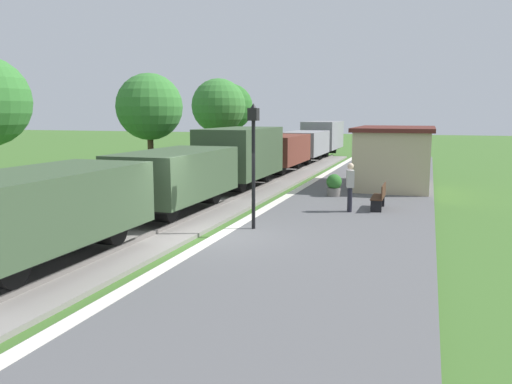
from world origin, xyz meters
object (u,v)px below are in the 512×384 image
Objects in this scene: tree_trackside_far at (149,107)px; potted_planter at (334,185)px; station_hut at (394,157)px; bench_near_hut at (380,196)px; bench_down_platform at (398,167)px; lamp_post_near at (253,143)px; freight_train at (265,154)px; tree_field_distant at (230,107)px; person_waiting at (350,185)px; tree_field_left at (219,106)px.

potted_planter is at bearing -2.92° from tree_trackside_far.
potted_planter is (-2.16, -3.75, -0.93)m from station_hut.
bench_down_platform is (0.00, 10.83, 0.00)m from bench_near_hut.
potted_planter is 7.35m from lamp_post_near.
bench_down_platform is 8.59m from potted_planter.
freight_train is 10.33m from bench_near_hut.
bench_down_platform is 1.64× the size of potted_planter.
potted_planter is 9.38m from tree_trackside_far.
bench_near_hut is 0.27× the size of tree_trackside_far.
tree_field_distant is at bearing 123.74° from bench_near_hut.
potted_planter is at bearing -48.81° from freight_train.
bench_down_platform is 13.82m from tree_trackside_far.
bench_near_hut is 1.33m from person_waiting.
potted_planter reaches higher than bench_near_hut.
bench_near_hut is at bearing -15.18° from tree_trackside_far.
bench_near_hut is 11.73m from tree_trackside_far.
freight_train is 14.53m from tree_field_distant.
tree_field_distant is (-2.70, 17.38, 0.19)m from tree_trackside_far.
freight_train is 6.36m from tree_field_left.
freight_train reaches higher than potted_planter.
bench_down_platform is at bearing 75.92° from potted_planter.
station_hut is 6.32m from bench_near_hut.
lamp_post_near is 10.66m from tree_trackside_far.
person_waiting is 0.29× the size of tree_field_distant.
tree_trackside_far is at bearing -144.10° from bench_down_platform.
tree_field_distant reaches higher than freight_train.
lamp_post_near is at bearing -126.52° from bench_near_hut.
bench_down_platform is at bearing 90.93° from station_hut.
tree_field_distant is (-2.58, 8.61, 0.04)m from tree_field_left.
person_waiting reaches higher than bench_down_platform.
tree_field_left is at bearing 137.49° from freight_train.
tree_trackside_far reaches higher than station_hut.
bench_down_platform is at bearing 90.00° from bench_near_hut.
bench_near_hut is 16.43m from tree_field_left.
tree_field_distant reaches higher than potted_planter.
tree_field_distant reaches higher than person_waiting.
tree_field_left reaches higher than freight_train.
station_hut reaches higher than freight_train.
tree_field_distant is at bearing 134.12° from station_hut.
person_waiting is 0.46× the size of lamp_post_near.
tree_field_left is (-11.01, 11.73, 3.37)m from bench_near_hut.
freight_train is at bearing -42.51° from tree_field_left.
tree_trackside_far is at bearing -89.22° from tree_field_left.
freight_train is 7.42m from bench_down_platform.
tree_trackside_far reaches higher than freight_train.
tree_trackside_far is (-4.16, -4.85, 2.43)m from freight_train.
station_hut is 7.13m from person_waiting.
potted_planter is at bearing 80.20° from lamp_post_near.
tree_trackside_far is at bearing -163.25° from station_hut.
bench_near_hut is 5.90m from lamp_post_near.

